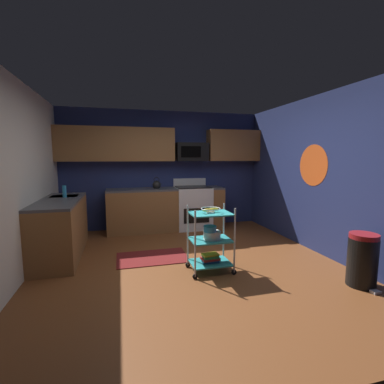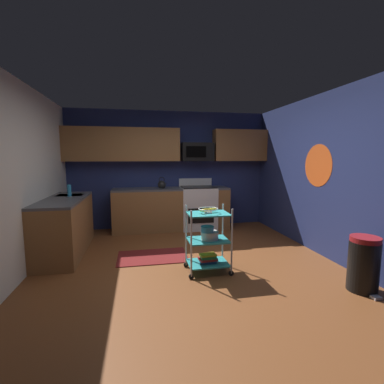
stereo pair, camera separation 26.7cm
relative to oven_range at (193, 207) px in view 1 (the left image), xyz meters
name	(u,v)px [view 1 (the left image)]	position (x,y,z in m)	size (l,w,h in m)	color
floor	(190,267)	(-0.59, -2.10, -0.50)	(4.40, 4.80, 0.04)	brown
wall_back	(164,170)	(-0.59, 0.33, 0.82)	(4.52, 0.06, 2.60)	navy
wall_left	(12,181)	(-2.82, -2.10, 0.82)	(0.06, 4.80, 2.60)	silver
wall_right	(324,175)	(1.64, -2.10, 0.82)	(0.06, 4.80, 2.60)	navy
wall_flower_decal	(313,165)	(1.60, -1.88, 0.97)	(0.70, 0.70, 0.00)	#E5591E
counter_run	(130,215)	(-1.39, -0.49, -0.01)	(3.45, 2.36, 0.92)	brown
oven_range	(193,207)	(0.00, 0.00, 0.00)	(0.76, 0.65, 1.10)	white
upper_cabinets	(159,145)	(-0.73, 0.13, 1.37)	(4.40, 0.33, 0.70)	brown
microwave	(192,152)	(0.00, 0.10, 1.22)	(0.70, 0.39, 0.40)	black
rolling_cart	(210,239)	(-0.37, -2.36, -0.02)	(0.62, 0.43, 0.91)	silver
fruit_bowl	(211,209)	(-0.37, -2.36, 0.40)	(0.27, 0.27, 0.07)	silver
mixing_bowl_large	(212,235)	(-0.35, -2.36, 0.04)	(0.25, 0.25, 0.11)	silver
mixing_bowl_small	(210,229)	(-0.39, -2.39, 0.14)	(0.18, 0.18, 0.08)	#338CBF
book_stack	(210,258)	(-0.37, -2.36, -0.29)	(0.26, 0.18, 0.12)	#1E4C8C
kettle	(157,185)	(-0.80, 0.00, 0.52)	(0.21, 0.18, 0.26)	black
dish_soap_bottle	(64,191)	(-2.46, -0.93, 0.54)	(0.06, 0.06, 0.20)	#2D8CBF
trash_can	(362,260)	(1.31, -3.25, -0.15)	(0.34, 0.42, 0.66)	black
floor_rug	(152,257)	(-1.10, -1.65, -0.47)	(1.10, 0.70, 0.01)	maroon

